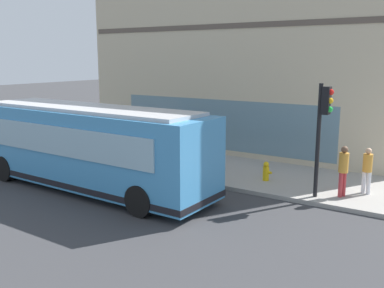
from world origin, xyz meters
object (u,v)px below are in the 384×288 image
pedestrian_near_building_entrance (343,168)px  fire_hydrant (266,171)px  newspaper_vending_box (163,146)px  pedestrian_walking_along_curb (367,168)px  pedestrian_by_light_pole (149,143)px  city_bus_nearside (89,148)px  traffic_light_near_corner (323,119)px

pedestrian_near_building_entrance → fire_hydrant: bearing=81.6°
newspaper_vending_box → pedestrian_walking_along_curb: bearing=-96.3°
pedestrian_near_building_entrance → pedestrian_by_light_pole: (-0.32, 8.03, 0.03)m
city_bus_nearside → newspaper_vending_box: bearing=7.7°
traffic_light_near_corner → pedestrian_near_building_entrance: 1.84m
fire_hydrant → newspaper_vending_box: bearing=76.7°
newspaper_vending_box → fire_hydrant: bearing=-103.3°
pedestrian_walking_along_curb → newspaper_vending_box: (1.05, 9.51, -0.47)m
city_bus_nearside → pedestrian_near_building_entrance: bearing=-65.8°
city_bus_nearside → fire_hydrant: city_bus_nearside is taller
traffic_light_near_corner → pedestrian_walking_along_curb: (1.28, -1.24, -1.74)m
city_bus_nearside → fire_hydrant: size_ratio=13.65×
traffic_light_near_corner → newspaper_vending_box: (2.33, 8.27, -2.21)m
city_bus_nearside → newspaper_vending_box: 5.64m
pedestrian_walking_along_curb → fire_hydrant: bearing=95.6°
fire_hydrant → pedestrian_walking_along_curb: (0.35, -3.57, 0.56)m
pedestrian_by_light_pole → newspaper_vending_box: bearing=21.9°
pedestrian_walking_along_curb → city_bus_nearside: bearing=116.9°
city_bus_nearside → newspaper_vending_box: size_ratio=11.22×
traffic_light_near_corner → newspaper_vending_box: size_ratio=4.24×
traffic_light_near_corner → pedestrian_by_light_pole: size_ratio=2.13×
newspaper_vending_box → city_bus_nearside: bearing=-172.3°
fire_hydrant → newspaper_vending_box: newspaper_vending_box is taller
fire_hydrant → pedestrian_near_building_entrance: size_ratio=0.42×
pedestrian_near_building_entrance → traffic_light_near_corner: bearing=128.1°
city_bus_nearside → pedestrian_near_building_entrance: 8.96m
pedestrian_walking_along_curb → newspaper_vending_box: 9.58m
traffic_light_near_corner → pedestrian_near_building_entrance: bearing=-51.9°
fire_hydrant → pedestrian_walking_along_curb: size_ratio=0.46×
city_bus_nearside → pedestrian_by_light_pole: bearing=-2.2°
newspaper_vending_box → pedestrian_by_light_pole: bearing=-158.1°
traffic_light_near_corner → fire_hydrant: bearing=68.2°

